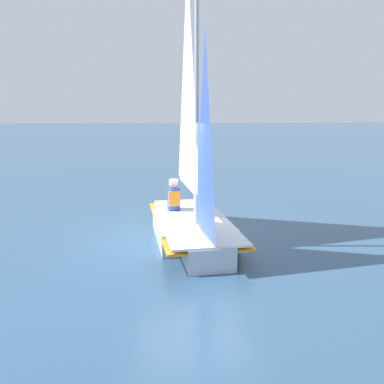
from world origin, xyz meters
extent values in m
plane|color=#2D4C6B|center=(0.00, 0.00, 0.00)|extent=(260.00, 260.00, 0.00)
cube|color=#B2BCCC|center=(0.00, 0.00, 0.22)|extent=(2.14, 1.58, 0.44)
cube|color=#B2BCCC|center=(-1.49, -0.04, 0.22)|extent=(0.90, 0.86, 0.44)
cube|color=#B2BCCC|center=(1.49, 0.04, 0.22)|extent=(0.91, 1.32, 0.44)
cube|color=orange|center=(0.00, 0.00, 0.36)|extent=(3.79, 1.64, 0.05)
cube|color=silver|center=(-1.05, -0.03, 0.46)|extent=(1.76, 1.45, 0.04)
cylinder|color=#B7B7BC|center=(-0.48, -0.01, 3.17)|extent=(0.08, 0.08, 5.46)
cylinder|color=#B7B7BC|center=(0.53, 0.01, 1.08)|extent=(2.01, 0.12, 0.07)
pyramid|color=white|center=(0.53, 0.01, 3.44)|extent=(1.91, 0.10, 4.67)
pyramid|color=blue|center=(-1.20, -0.03, 2.34)|extent=(1.29, 0.08, 3.61)
cube|color=black|center=(1.99, 0.05, 0.15)|extent=(0.08, 0.03, 0.31)
cube|color=black|center=(0.33, -0.25, 0.23)|extent=(0.29, 0.25, 0.45)
cylinder|color=white|center=(0.33, -0.25, 0.71)|extent=(0.31, 0.31, 0.50)
cube|color=red|center=(0.33, -0.25, 0.73)|extent=(0.35, 0.27, 0.35)
sphere|color=brown|center=(0.33, -0.25, 1.05)|extent=(0.22, 0.22, 0.22)
cylinder|color=black|center=(0.33, -0.25, 1.14)|extent=(0.21, 0.21, 0.06)
cube|color=black|center=(0.90, 0.30, 0.23)|extent=(0.29, 0.25, 0.45)
cylinder|color=blue|center=(0.90, 0.30, 0.71)|extent=(0.31, 0.31, 0.50)
cube|color=orange|center=(0.90, 0.30, 0.73)|extent=(0.35, 0.27, 0.35)
sphere|color=tan|center=(0.90, 0.30, 1.05)|extent=(0.22, 0.22, 0.22)
cylinder|color=white|center=(0.90, 0.30, 1.14)|extent=(0.21, 0.21, 0.06)
camera|label=1|loc=(-7.70, 1.25, 2.64)|focal=35.00mm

